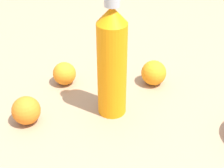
# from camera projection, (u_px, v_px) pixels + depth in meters

# --- Properties ---
(ground_plane) EXTENTS (2.40, 2.40, 0.00)m
(ground_plane) POSITION_uv_depth(u_px,v_px,m) (130.00, 115.00, 0.82)
(ground_plane) COLOR #9E7F60
(water_bottle) EXTENTS (0.07, 0.07, 0.30)m
(water_bottle) POSITION_uv_depth(u_px,v_px,m) (112.00, 62.00, 0.76)
(water_bottle) COLOR orange
(water_bottle) RESTS_ON ground_plane
(orange_0) EXTENTS (0.07, 0.07, 0.07)m
(orange_0) POSITION_uv_depth(u_px,v_px,m) (154.00, 73.00, 0.92)
(orange_0) COLOR orange
(orange_0) RESTS_ON ground_plane
(orange_1) EXTENTS (0.06, 0.06, 0.06)m
(orange_1) POSITION_uv_depth(u_px,v_px,m) (64.00, 74.00, 0.92)
(orange_1) COLOR orange
(orange_1) RESTS_ON ground_plane
(orange_2) EXTENTS (0.07, 0.07, 0.07)m
(orange_2) POSITION_uv_depth(u_px,v_px,m) (26.00, 110.00, 0.78)
(orange_2) COLOR orange
(orange_2) RESTS_ON ground_plane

